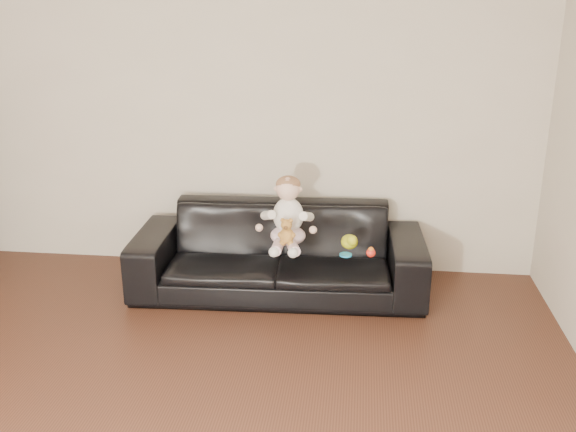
# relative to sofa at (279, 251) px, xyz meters

# --- Properties ---
(wall_back) EXTENTS (5.00, 0.00, 5.00)m
(wall_back) POSITION_rel_sofa_xyz_m (-0.51, 0.50, 0.98)
(wall_back) COLOR beige
(wall_back) RESTS_ON ground
(sofa) EXTENTS (2.21, 0.94, 0.63)m
(sofa) POSITION_rel_sofa_xyz_m (0.00, 0.00, 0.00)
(sofa) COLOR black
(sofa) RESTS_ON floor
(baby) EXTENTS (0.37, 0.45, 0.52)m
(baby) POSITION_rel_sofa_xyz_m (0.08, -0.12, 0.33)
(baby) COLOR silver
(baby) RESTS_ON sofa
(teddy_bear) EXTENTS (0.12, 0.12, 0.19)m
(teddy_bear) POSITION_rel_sofa_xyz_m (0.09, -0.28, 0.26)
(teddy_bear) COLOR #AE7931
(teddy_bear) RESTS_ON sofa
(toy_green) EXTENTS (0.17, 0.18, 0.10)m
(toy_green) POSITION_rel_sofa_xyz_m (0.53, -0.13, 0.15)
(toy_green) COLOR #BDC417
(toy_green) RESTS_ON sofa
(toy_rattle) EXTENTS (0.08, 0.08, 0.06)m
(toy_rattle) POSITION_rel_sofa_xyz_m (0.69, -0.28, 0.13)
(toy_rattle) COLOR red
(toy_rattle) RESTS_ON sofa
(toy_blue_disc) EXTENTS (0.11, 0.11, 0.01)m
(toy_blue_disc) POSITION_rel_sofa_xyz_m (0.51, -0.28, 0.11)
(toy_blue_disc) COLOR #1B95D9
(toy_blue_disc) RESTS_ON sofa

